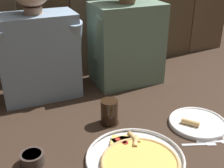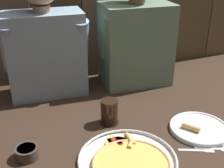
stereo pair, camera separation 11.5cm
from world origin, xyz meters
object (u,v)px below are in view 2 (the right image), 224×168
drinking_glass (109,112)px  diner_left (44,36)px  dipping_bowl (27,152)px  dinner_plate (199,128)px  pizza_tray (129,161)px  diner_right (136,27)px

drinking_glass → diner_left: size_ratio=0.17×
drinking_glass → dipping_bowl: size_ratio=1.30×
dinner_plate → dipping_bowl: size_ratio=2.92×
pizza_tray → dipping_bowl: dipping_bowl is taller
dinner_plate → dipping_bowl: dipping_bowl is taller
dinner_plate → diner_right: 0.60m
drinking_glass → diner_left: bearing=120.3°
pizza_tray → diner_right: bearing=67.7°
dinner_plate → drinking_glass: size_ratio=2.25×
pizza_tray → diner_left: size_ratio=0.56×
pizza_tray → diner_right: 0.73m
dipping_bowl → diner_left: bearing=74.9°
pizza_tray → drinking_glass: drinking_glass is taller
drinking_glass → dipping_bowl: bearing=-159.1°
pizza_tray → drinking_glass: 0.27m
diner_right → pizza_tray: bearing=-112.3°
pizza_tray → drinking_glass: (0.01, 0.26, 0.04)m
drinking_glass → dipping_bowl: (-0.34, -0.13, -0.03)m
drinking_glass → dipping_bowl: drinking_glass is taller
pizza_tray → diner_right: (0.25, 0.62, 0.29)m
dipping_bowl → diner_right: diner_right is taller
dinner_plate → diner_right: size_ratio=0.37×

